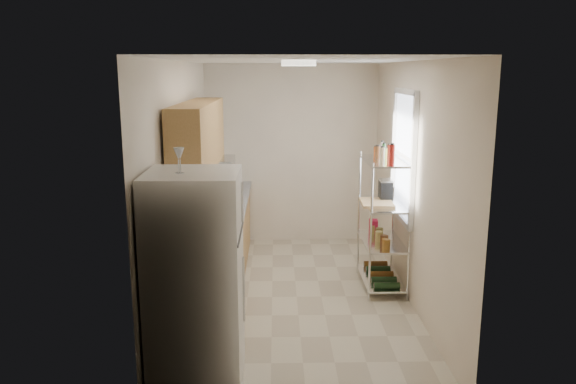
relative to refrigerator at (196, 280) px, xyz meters
name	(u,v)px	position (x,y,z in m)	size (l,w,h in m)	color
room	(297,184)	(0.87, 1.72, 0.43)	(2.52, 4.42, 2.62)	beige
counter_run	(218,247)	(-0.05, 2.16, -0.42)	(0.63, 3.51, 0.90)	#B5864D
upper_cabinets	(199,136)	(-0.18, 1.82, 0.94)	(0.33, 2.20, 0.72)	#B5864D
range_hood	(213,163)	(-0.13, 2.62, 0.52)	(0.50, 0.60, 0.12)	#B7BABC
window	(404,156)	(2.10, 2.07, 0.68)	(0.06, 1.00, 1.46)	white
bakers_rack	(384,195)	(1.88, 2.01, 0.24)	(0.45, 0.90, 1.73)	silver
ceiling_dome	(299,63)	(0.87, 1.42, 1.70)	(0.34, 0.34, 0.06)	white
refrigerator	(196,280)	(0.00, 0.00, 0.00)	(0.72, 0.72, 1.74)	silver
wine_glass_a	(178,161)	(-0.09, -0.06, 0.97)	(0.07, 0.07, 0.19)	silver
wine_glass_b	(180,161)	(-0.07, -0.07, 0.97)	(0.07, 0.07, 0.20)	silver
rice_cooker	(214,206)	(-0.06, 1.94, 0.13)	(0.25, 0.25, 0.21)	white
frying_pan_large	(214,200)	(-0.14, 2.62, 0.05)	(0.28, 0.28, 0.05)	black
frying_pan_small	(221,196)	(-0.07, 2.82, 0.05)	(0.21, 0.21, 0.04)	black
cutting_board	(377,203)	(1.79, 1.97, 0.15)	(0.35, 0.46, 0.03)	tan
espresso_machine	(386,190)	(1.92, 2.16, 0.26)	(0.14, 0.21, 0.25)	black
storage_bag	(373,226)	(1.83, 2.35, -0.23)	(0.10, 0.14, 0.16)	#AA1432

